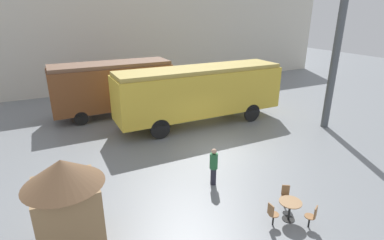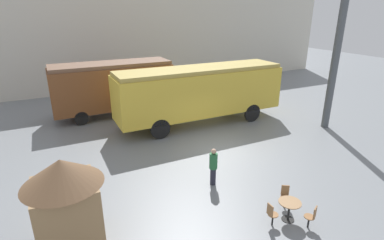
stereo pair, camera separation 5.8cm
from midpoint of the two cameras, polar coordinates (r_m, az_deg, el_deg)
ground_plane at (r=15.95m, az=5.51°, el=-5.83°), size 80.00×80.00×0.00m
backdrop_wall at (r=28.77m, az=-11.23°, el=14.89°), size 44.00×0.15×9.00m
passenger_coach_wooden at (r=21.49m, az=-14.99°, el=6.40°), size 8.04×2.63×3.66m
passenger_coach_vintage at (r=19.01m, az=1.46°, el=5.63°), size 10.76×2.66×3.67m
cafe_table_near at (r=11.36m, az=18.02°, el=-15.32°), size 0.78×0.78×0.74m
cafe_chair_0 at (r=12.00m, az=17.25°, el=-13.43°), size 0.39×0.40×0.87m
cafe_chair_1 at (r=10.95m, az=14.88°, el=-16.76°), size 0.36×0.36×0.87m
cafe_chair_2 at (r=11.26m, az=21.81°, el=-16.53°), size 0.39×0.40×0.87m
visitor_person at (r=12.64m, az=4.01°, el=-8.61°), size 0.34×0.34×1.65m
ticket_kiosk at (r=9.96m, az=-22.93°, el=-13.79°), size 2.34×2.34×3.00m
support_pillar at (r=19.91m, az=25.39°, el=9.70°), size 0.44×0.44×8.00m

